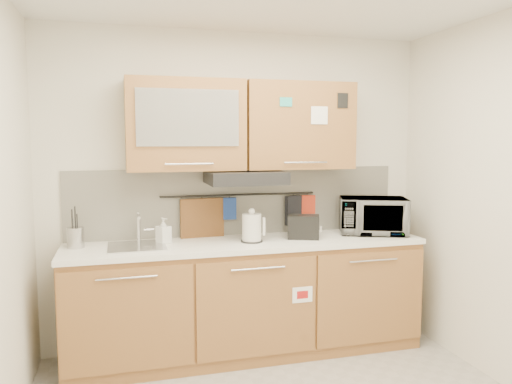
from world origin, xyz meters
TOP-DOWN VIEW (x-y plane):
  - wall_back at (0.00, 1.50)m, footprint 3.20×0.00m
  - base_cabinet at (0.00, 1.19)m, footprint 2.80×0.64m
  - countertop at (0.00, 1.19)m, footprint 2.82×0.62m
  - backsplash at (0.00, 1.49)m, footprint 2.80×0.02m
  - upper_cabinets at (-0.00, 1.32)m, footprint 1.82×0.37m
  - range_hood at (0.00, 1.25)m, footprint 0.60×0.46m
  - sink at (-0.85, 1.21)m, footprint 0.42×0.40m
  - utensil_rail at (0.00, 1.45)m, footprint 1.30×0.02m
  - utensil_crock at (-1.29, 1.29)m, footprint 0.13×0.13m
  - kettle at (0.03, 1.15)m, footprint 0.19×0.17m
  - toaster at (0.46, 1.17)m, footprint 0.29×0.23m
  - microwave at (1.11, 1.22)m, footprint 0.65×0.55m
  - soap_bottle at (-0.65, 1.28)m, footprint 0.13×0.13m
  - cutting_board at (-0.32, 1.44)m, footprint 0.36×0.06m
  - oven_mitt at (-0.09, 1.44)m, footprint 0.11×0.04m
  - dark_pouch at (0.47, 1.44)m, footprint 0.17×0.10m
  - pot_holder at (0.60, 1.44)m, footprint 0.13×0.05m

SIDE VIEW (x-z plane):
  - base_cabinet at x=0.00m, z-range -0.03..0.85m
  - countertop at x=0.00m, z-range 0.88..0.92m
  - sink at x=-0.85m, z-range 0.79..1.05m
  - utensil_crock at x=-1.29m, z-range 0.85..1.15m
  - toaster at x=0.46m, z-range 0.92..1.11m
  - cutting_board at x=-0.32m, z-range 0.79..1.24m
  - soap_bottle at x=-0.65m, z-range 0.92..1.12m
  - kettle at x=0.03m, z-range 0.89..1.16m
  - microwave at x=1.11m, z-range 0.92..1.23m
  - dark_pouch at x=0.47m, z-range 0.99..1.24m
  - oven_mitt at x=-0.09m, z-range 1.06..1.24m
  - pot_holder at x=0.60m, z-range 1.08..1.24m
  - backsplash at x=0.00m, z-range 0.92..1.48m
  - utensil_rail at x=0.00m, z-range 1.25..1.27m
  - wall_back at x=0.00m, z-range -0.30..2.90m
  - range_hood at x=0.00m, z-range 1.37..1.47m
  - upper_cabinets at x=0.00m, z-range 1.48..2.18m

